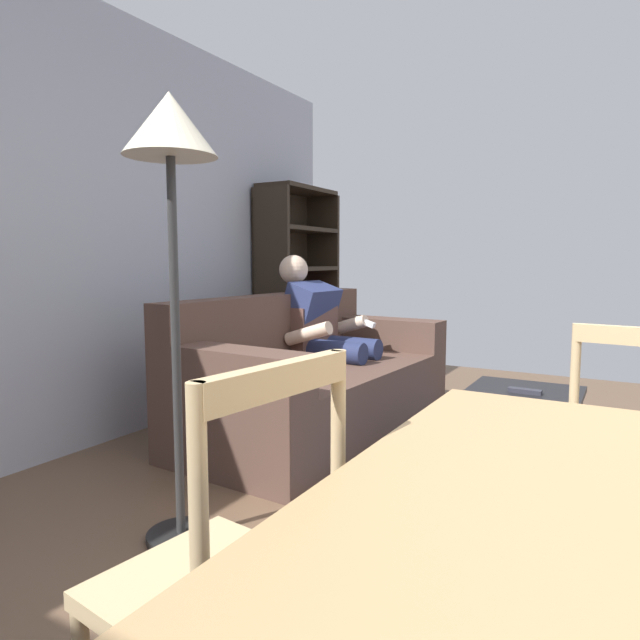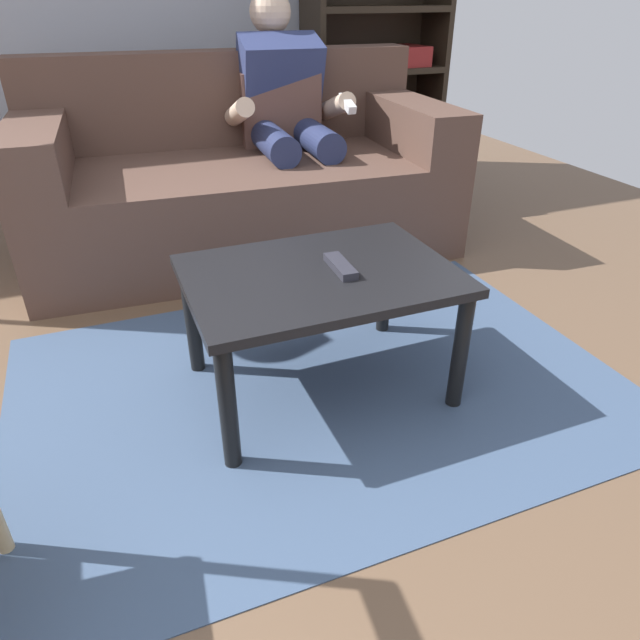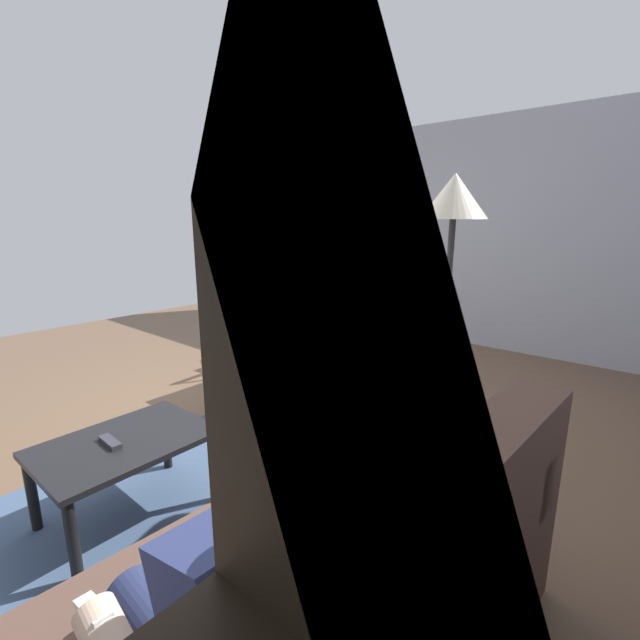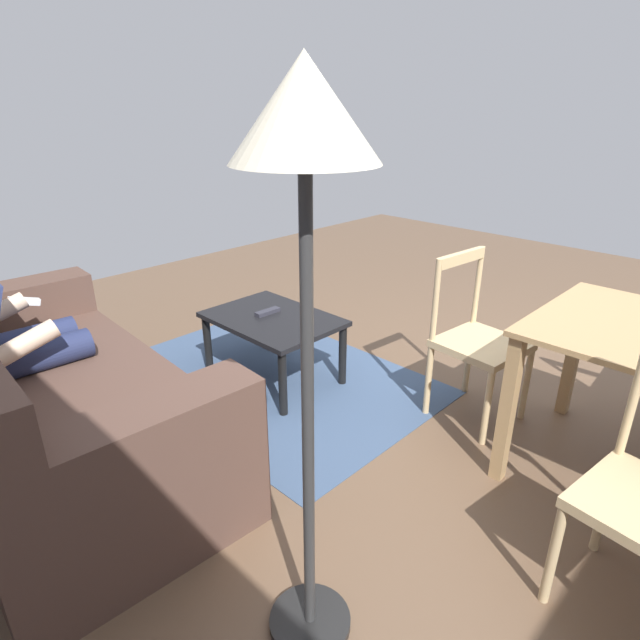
{
  "view_description": "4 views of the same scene",
  "coord_description": "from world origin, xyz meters",
  "px_view_note": "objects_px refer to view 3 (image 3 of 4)",
  "views": [
    {
      "loc": [
        -1.71,
        0.15,
        1.14
      ],
      "look_at": [
        1.37,
        1.91,
        0.75
      ],
      "focal_mm": 30.93,
      "sensor_mm": 36.0,
      "label": 1
    },
    {
      "loc": [
        0.7,
        -0.82,
        1.17
      ],
      "look_at": [
        1.28,
        0.64,
        0.26
      ],
      "focal_mm": 31.97,
      "sensor_mm": 36.0,
      "label": 2
    },
    {
      "loc": [
        2.16,
        2.7,
        1.53
      ],
      "look_at": [
        -0.88,
        0.14,
        0.6
      ],
      "focal_mm": 24.18,
      "sensor_mm": 36.0,
      "label": 3
    },
    {
      "loc": [
        -1.03,
        2.58,
        1.66
      ],
      "look_at": [
        0.25,
        1.27,
        0.9
      ],
      "focal_mm": 29.22,
      "sensor_mm": 36.0,
      "label": 4
    }
  ],
  "objects_px": {
    "person_lounging": "(243,622)",
    "coffee_table": "(125,451)",
    "couch": "(303,622)",
    "tv_remote": "(110,442)",
    "dining_table": "(320,314)",
    "floor_lamp": "(452,226)",
    "dining_chair_near_wall": "(385,348)",
    "dining_chair_by_doorway": "(268,321)",
    "dining_chair_facing_couch": "(234,361)"
  },
  "relations": [
    {
      "from": "couch",
      "to": "floor_lamp",
      "type": "distance_m",
      "value": 1.92
    },
    {
      "from": "couch",
      "to": "dining_table",
      "type": "height_order",
      "value": "couch"
    },
    {
      "from": "dining_table",
      "to": "floor_lamp",
      "type": "height_order",
      "value": "floor_lamp"
    },
    {
      "from": "floor_lamp",
      "to": "person_lounging",
      "type": "bearing_deg",
      "value": 10.46
    },
    {
      "from": "dining_table",
      "to": "dining_chair_near_wall",
      "type": "xyz_separation_m",
      "value": [
        -0.0,
        0.72,
        -0.2
      ]
    },
    {
      "from": "dining_chair_near_wall",
      "to": "tv_remote",
      "type": "bearing_deg",
      "value": -5.89
    },
    {
      "from": "dining_chair_facing_couch",
      "to": "couch",
      "type": "bearing_deg",
      "value": 56.33
    },
    {
      "from": "person_lounging",
      "to": "dining_table",
      "type": "relative_size",
      "value": 0.84
    },
    {
      "from": "couch",
      "to": "tv_remote",
      "type": "bearing_deg",
      "value": -91.66
    },
    {
      "from": "person_lounging",
      "to": "coffee_table",
      "type": "xyz_separation_m",
      "value": [
        -0.38,
        -1.4,
        -0.25
      ]
    },
    {
      "from": "couch",
      "to": "floor_lamp",
      "type": "xyz_separation_m",
      "value": [
        -1.51,
        -0.26,
        1.16
      ]
    },
    {
      "from": "person_lounging",
      "to": "coffee_table",
      "type": "distance_m",
      "value": 1.47
    },
    {
      "from": "couch",
      "to": "dining_table",
      "type": "xyz_separation_m",
      "value": [
        -2.26,
        -1.83,
        0.33
      ]
    },
    {
      "from": "tv_remote",
      "to": "dining_chair_facing_couch",
      "type": "bearing_deg",
      "value": 24.77
    },
    {
      "from": "person_lounging",
      "to": "dining_chair_by_doorway",
      "type": "relative_size",
      "value": 1.23
    },
    {
      "from": "coffee_table",
      "to": "floor_lamp",
      "type": "height_order",
      "value": "floor_lamp"
    },
    {
      "from": "dining_chair_facing_couch",
      "to": "person_lounging",
      "type": "bearing_deg",
      "value": 51.76
    },
    {
      "from": "person_lounging",
      "to": "floor_lamp",
      "type": "relative_size",
      "value": 0.66
    },
    {
      "from": "tv_remote",
      "to": "dining_table",
      "type": "distance_m",
      "value": 2.28
    },
    {
      "from": "dining_chair_facing_couch",
      "to": "dining_chair_by_doorway",
      "type": "xyz_separation_m",
      "value": [
        -1.04,
        -0.72,
        0.02
      ]
    },
    {
      "from": "couch",
      "to": "dining_chair_facing_couch",
      "type": "relative_size",
      "value": 2.23
    },
    {
      "from": "dining_chair_near_wall",
      "to": "person_lounging",
      "type": "bearing_deg",
      "value": 24.99
    },
    {
      "from": "person_lounging",
      "to": "floor_lamp",
      "type": "bearing_deg",
      "value": -169.54
    },
    {
      "from": "person_lounging",
      "to": "coffee_table",
      "type": "bearing_deg",
      "value": -105.11
    },
    {
      "from": "coffee_table",
      "to": "dining_chair_near_wall",
      "type": "distance_m",
      "value": 2.17
    },
    {
      "from": "tv_remote",
      "to": "coffee_table",
      "type": "bearing_deg",
      "value": -10.0
    },
    {
      "from": "dining_table",
      "to": "dining_chair_facing_couch",
      "type": "relative_size",
      "value": 1.52
    },
    {
      "from": "dining_chair_near_wall",
      "to": "dining_chair_by_doorway",
      "type": "relative_size",
      "value": 1.0
    },
    {
      "from": "couch",
      "to": "person_lounging",
      "type": "xyz_separation_m",
      "value": [
        0.28,
        0.07,
        0.29
      ]
    },
    {
      "from": "tv_remote",
      "to": "person_lounging",
      "type": "bearing_deg",
      "value": -100.38
    },
    {
      "from": "tv_remote",
      "to": "dining_chair_facing_couch",
      "type": "xyz_separation_m",
      "value": [
        -1.18,
        -0.49,
        0.01
      ]
    },
    {
      "from": "dining_chair_near_wall",
      "to": "dining_chair_by_doorway",
      "type": "bearing_deg",
      "value": -89.92
    },
    {
      "from": "tv_remote",
      "to": "dining_table",
      "type": "relative_size",
      "value": 0.12
    },
    {
      "from": "dining_chair_by_doorway",
      "to": "dining_chair_near_wall",
      "type": "bearing_deg",
      "value": 90.08
    },
    {
      "from": "floor_lamp",
      "to": "coffee_table",
      "type": "bearing_deg",
      "value": -37.23
    },
    {
      "from": "couch",
      "to": "dining_chair_by_doorway",
      "type": "bearing_deg",
      "value": -131.5
    },
    {
      "from": "dining_chair_by_doorway",
      "to": "person_lounging",
      "type": "bearing_deg",
      "value": 45.94
    },
    {
      "from": "tv_remote",
      "to": "floor_lamp",
      "type": "relative_size",
      "value": 0.1
    },
    {
      "from": "person_lounging",
      "to": "tv_remote",
      "type": "height_order",
      "value": "person_lounging"
    },
    {
      "from": "coffee_table",
      "to": "dining_table",
      "type": "bearing_deg",
      "value": -166.88
    },
    {
      "from": "dining_chair_near_wall",
      "to": "dining_chair_facing_couch",
      "type": "bearing_deg",
      "value": -34.82
    },
    {
      "from": "dining_chair_by_doorway",
      "to": "dining_chair_facing_couch",
      "type": "bearing_deg",
      "value": 34.67
    },
    {
      "from": "coffee_table",
      "to": "dining_table",
      "type": "height_order",
      "value": "dining_table"
    },
    {
      "from": "couch",
      "to": "dining_chair_near_wall",
      "type": "relative_size",
      "value": 2.17
    },
    {
      "from": "dining_chair_facing_couch",
      "to": "floor_lamp",
      "type": "height_order",
      "value": "floor_lamp"
    },
    {
      "from": "couch",
      "to": "person_lounging",
      "type": "distance_m",
      "value": 0.4
    },
    {
      "from": "person_lounging",
      "to": "tv_remote",
      "type": "relative_size",
      "value": 6.93
    },
    {
      "from": "couch",
      "to": "dining_chair_near_wall",
      "type": "xyz_separation_m",
      "value": [
        -2.26,
        -1.12,
        0.13
      ]
    },
    {
      "from": "dining_table",
      "to": "couch",
      "type": "bearing_deg",
      "value": 39.1
    },
    {
      "from": "person_lounging",
      "to": "tv_remote",
      "type": "xyz_separation_m",
      "value": [
        -0.32,
        -1.41,
        -0.18
      ]
    }
  ]
}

